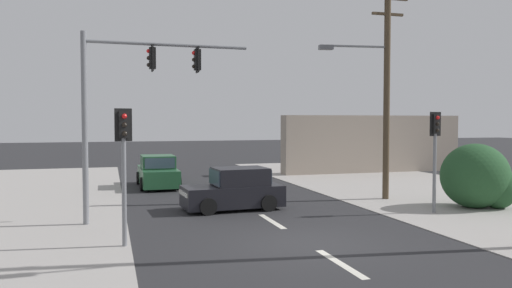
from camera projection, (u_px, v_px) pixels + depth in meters
The scene contains 12 objects.
ground_plane at pixel (307, 243), 13.23m from camera, with size 140.00×140.00×0.00m, color #28282B.
lane_dash_near at pixel (340, 263), 11.32m from camera, with size 0.20×2.40×0.01m, color silver.
lane_dash_mid at pixel (272, 221), 16.11m from camera, with size 0.20×2.40×0.01m, color silver.
lane_dash_far at pixel (235, 198), 20.90m from camera, with size 0.20×2.40×0.01m, color silver.
utility_pole_midground_right at pixel (383, 85), 20.44m from camera, with size 3.77×0.63×8.70m.
traffic_signal_mast at pixel (128, 92), 15.74m from camera, with size 5.29×0.47×6.00m.
pedestal_signal_right_kerb at pixel (435, 145), 17.43m from camera, with size 0.44×0.29×3.56m.
pedestal_signal_left_kerb at pixel (124, 153), 12.71m from camera, with size 0.44×0.31×3.56m.
roadside_bush at pixel (479, 178), 18.51m from camera, with size 2.70×2.31×2.41m.
shopfront_wall_far at pixel (373, 144), 31.58m from camera, with size 12.00×1.00×3.60m, color #A39384.
hatchback_receding_far at pixel (235, 190), 18.25m from camera, with size 3.72×1.95×1.53m.
sedan_crossing_left at pixel (158, 173), 24.54m from camera, with size 1.92×4.25×1.56m.
Camera 1 is at (-4.99, -12.19, 3.23)m, focal length 35.00 mm.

